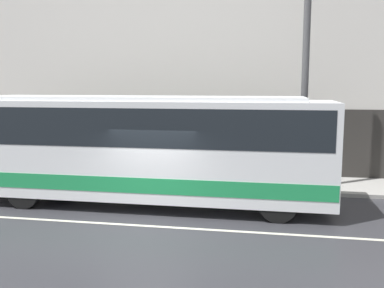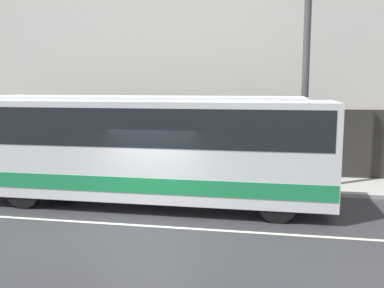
# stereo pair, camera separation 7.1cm
# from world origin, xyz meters

# --- Properties ---
(ground_plane) EXTENTS (60.00, 60.00, 0.00)m
(ground_plane) POSITION_xyz_m (0.00, 0.00, 0.00)
(ground_plane) COLOR #333338
(sidewalk) EXTENTS (60.00, 2.74, 0.13)m
(sidewalk) POSITION_xyz_m (0.00, 5.37, 0.07)
(sidewalk) COLOR #A09E99
(sidewalk) RESTS_ON ground_plane
(building_facade) EXTENTS (60.00, 0.35, 12.47)m
(building_facade) POSITION_xyz_m (0.00, 6.88, 6.03)
(building_facade) COLOR silver
(building_facade) RESTS_ON ground_plane
(lane_stripe) EXTENTS (54.00, 0.14, 0.01)m
(lane_stripe) POSITION_xyz_m (0.00, 0.00, 0.00)
(lane_stripe) COLOR beige
(lane_stripe) RESTS_ON ground_plane
(transit_bus) EXTENTS (11.63, 2.50, 3.40)m
(transit_bus) POSITION_xyz_m (-0.70, 2.04, 1.91)
(transit_bus) COLOR white
(transit_bus) RESTS_ON ground_plane
(utility_pole_near) EXTENTS (0.24, 0.24, 8.72)m
(utility_pole_near) POSITION_xyz_m (4.38, 4.48, 4.49)
(utility_pole_near) COLOR #4C4C4F
(utility_pole_near) RESTS_ON sidewalk
(pedestrian_waiting) EXTENTS (0.36, 0.36, 1.62)m
(pedestrian_waiting) POSITION_xyz_m (1.20, 6.33, 0.88)
(pedestrian_waiting) COLOR #333338
(pedestrian_waiting) RESTS_ON sidewalk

